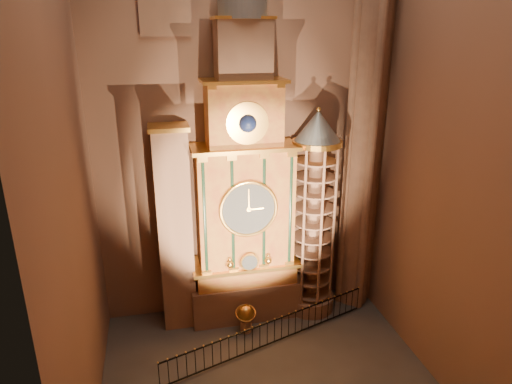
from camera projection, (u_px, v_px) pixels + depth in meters
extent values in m
plane|color=#383330|center=(268.00, 378.00, 19.69)|extent=(14.00, 14.00, 0.00)
plane|color=#91614E|center=(239.00, 101.00, 21.50)|extent=(22.00, 0.00, 22.00)
plane|color=#91614E|center=(59.00, 135.00, 14.53)|extent=(0.00, 22.00, 22.00)
plane|color=#91614E|center=(448.00, 118.00, 17.44)|extent=(0.00, 22.00, 22.00)
cube|color=#8C634C|center=(245.00, 296.00, 23.94)|extent=(5.60, 2.20, 2.00)
cube|color=#933720|center=(245.00, 270.00, 23.44)|extent=(5.00, 2.00, 1.00)
cube|color=#F2B147|center=(245.00, 261.00, 23.21)|extent=(5.40, 2.30, 0.18)
cube|color=#933720|center=(244.00, 207.00, 22.26)|extent=(4.60, 2.00, 6.00)
cylinder|color=black|center=(205.00, 217.00, 21.04)|extent=(0.32, 0.32, 5.60)
cylinder|color=black|center=(232.00, 215.00, 21.31)|extent=(0.32, 0.32, 5.60)
cylinder|color=black|center=(263.00, 212.00, 21.63)|extent=(0.32, 0.32, 5.60)
cylinder|color=black|center=(290.00, 210.00, 21.90)|extent=(0.32, 0.32, 5.60)
cube|color=#F2B147|center=(244.00, 147.00, 21.19)|extent=(5.00, 2.25, 0.18)
cylinder|color=#2D3033|center=(249.00, 209.00, 21.23)|extent=(2.60, 0.12, 2.60)
torus|color=#F2B147|center=(249.00, 209.00, 21.19)|extent=(2.80, 0.16, 2.80)
cylinder|color=#F2B147|center=(249.00, 262.00, 22.00)|extent=(0.90, 0.10, 0.90)
sphere|color=#F2B147|center=(230.00, 264.00, 21.87)|extent=(0.36, 0.36, 0.36)
sphere|color=#F2B147|center=(268.00, 260.00, 22.26)|extent=(0.36, 0.36, 0.36)
cube|color=#933720|center=(243.00, 115.00, 20.75)|extent=(3.40, 1.80, 3.00)
sphere|color=#0D1942|center=(248.00, 123.00, 19.98)|extent=(0.80, 0.80, 0.80)
cube|color=#F2B147|center=(243.00, 81.00, 20.18)|extent=(3.80, 2.00, 0.15)
cube|color=#8C634C|center=(243.00, 51.00, 19.80)|extent=(2.40, 1.60, 2.60)
cube|color=#8C634C|center=(175.00, 232.00, 21.89)|extent=(1.60, 1.40, 10.00)
cube|color=#F2B147|center=(178.00, 273.00, 22.18)|extent=(1.35, 0.10, 2.10)
cube|color=#471F13|center=(178.00, 274.00, 22.12)|extent=(1.05, 0.04, 1.75)
cube|color=#F2B147|center=(175.00, 224.00, 21.30)|extent=(1.35, 0.10, 2.10)
cube|color=#471F13|center=(175.00, 225.00, 21.25)|extent=(1.05, 0.04, 1.75)
cube|color=#F2B147|center=(171.00, 171.00, 20.43)|extent=(1.35, 0.10, 2.10)
cube|color=#471F13|center=(172.00, 171.00, 20.37)|extent=(1.05, 0.04, 1.75)
cube|color=#F2B147|center=(168.00, 127.00, 20.17)|extent=(1.80, 1.60, 0.20)
cylinder|color=#8C634C|center=(310.00, 300.00, 24.60)|extent=(2.50, 2.50, 0.80)
cylinder|color=#8C634C|center=(313.00, 224.00, 23.08)|extent=(0.70, 0.70, 8.20)
cylinder|color=#F2B147|center=(317.00, 143.00, 21.67)|extent=(2.40, 2.40, 0.25)
cone|color=slate|center=(318.00, 126.00, 21.40)|extent=(2.30, 2.30, 1.50)
sphere|color=#F2B147|center=(319.00, 109.00, 21.13)|extent=(0.20, 0.20, 0.20)
cylinder|color=#8C634C|center=(368.00, 100.00, 21.85)|extent=(1.60, 1.60, 22.00)
cylinder|color=#8C634C|center=(383.00, 99.00, 22.01)|extent=(0.44, 0.44, 22.00)
cylinder|color=#8C634C|center=(353.00, 100.00, 21.68)|extent=(0.44, 0.44, 22.00)
cylinder|color=#8C634C|center=(361.00, 98.00, 22.58)|extent=(0.44, 0.44, 22.00)
cylinder|color=#8C634C|center=(376.00, 102.00, 21.11)|extent=(0.44, 0.44, 22.00)
cylinder|color=#8C634C|center=(246.00, 325.00, 22.63)|extent=(0.55, 0.55, 0.65)
sphere|color=#C28336|center=(246.00, 313.00, 22.38)|extent=(0.83, 0.83, 0.83)
torus|color=#C28336|center=(246.00, 313.00, 22.38)|extent=(1.11, 1.05, 0.45)
cube|color=black|center=(271.00, 321.00, 21.29)|extent=(10.47, 3.58, 0.06)
cube|color=black|center=(271.00, 343.00, 21.70)|extent=(10.47, 3.58, 0.06)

